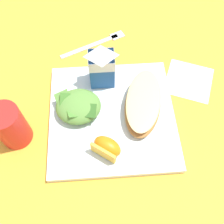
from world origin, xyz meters
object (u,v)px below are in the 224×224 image
green_salad_pile (78,106)px  paper_napkin (189,80)px  white_plate (112,116)px  milk_carton (102,65)px  drinking_red_cup (10,126)px  metal_fork (98,43)px  orange_wedge_front (107,147)px  cheesy_pizza_bread (143,103)px

green_salad_pile → paper_napkin: green_salad_pile is taller
white_plate → milk_carton: 0.12m
green_salad_pile → paper_napkin: size_ratio=0.94×
drinking_red_cup → paper_napkin: bearing=16.6°
white_plate → metal_fork: size_ratio=1.56×
milk_carton → green_salad_pile: bearing=-125.7°
milk_carton → drinking_red_cup: bearing=-147.1°
green_salad_pile → drinking_red_cup: bearing=-161.4°
white_plate → milk_carton: (-0.02, 0.09, 0.07)m
paper_napkin → drinking_red_cup: (-0.41, -0.12, 0.05)m
drinking_red_cup → milk_carton: bearing=32.9°
white_plate → orange_wedge_front: orange_wedge_front is taller
cheesy_pizza_bread → orange_wedge_front: bearing=-131.0°
green_salad_pile → paper_napkin: (0.27, 0.08, -0.03)m
metal_fork → drinking_red_cup: size_ratio=1.74×
white_plate → orange_wedge_front: (-0.02, -0.09, 0.03)m
white_plate → green_salad_pile: (-0.07, 0.01, 0.03)m
cheesy_pizza_bread → orange_wedge_front: 0.13m
cheesy_pizza_bread → milk_carton: 0.12m
metal_fork → milk_carton: bearing=-87.8°
cheesy_pizza_bread → metal_fork: 0.24m
cheesy_pizza_bread → drinking_red_cup: 0.29m
cheesy_pizza_bread → paper_napkin: cheesy_pizza_bread is taller
white_plate → green_salad_pile: green_salad_pile is taller
milk_carton → orange_wedge_front: 0.18m
milk_carton → orange_wedge_front: (0.00, -0.18, -0.04)m
milk_carton → orange_wedge_front: bearing=-90.0°
green_salad_pile → milk_carton: bearing=54.3°
white_plate → cheesy_pizza_bread: cheesy_pizza_bread is taller
drinking_red_cup → metal_fork: bearing=54.4°
drinking_red_cup → green_salad_pile: bearing=18.6°
green_salad_pile → orange_wedge_front: bearing=-60.2°
paper_napkin → drinking_red_cup: size_ratio=1.07×
green_salad_pile → milk_carton: milk_carton is taller
metal_fork → drinking_red_cup: drinking_red_cup is taller
milk_carton → drinking_red_cup: (-0.19, -0.13, -0.02)m
paper_napkin → cheesy_pizza_bread: bearing=-149.4°
orange_wedge_front → paper_napkin: (0.22, 0.18, -0.03)m
white_plate → drinking_red_cup: size_ratio=2.72×
orange_wedge_front → metal_fork: orange_wedge_front is taller
drinking_red_cup → cheesy_pizza_bread: bearing=9.4°
cheesy_pizza_bread → milk_carton: milk_carton is taller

